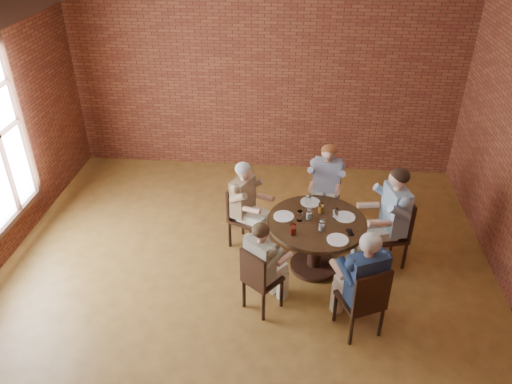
# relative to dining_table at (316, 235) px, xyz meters

# --- Properties ---
(floor) EXTENTS (7.00, 7.00, 0.00)m
(floor) POSITION_rel_dining_table_xyz_m (-0.90, -0.70, -0.53)
(floor) COLOR olive
(floor) RESTS_ON ground
(ceiling) EXTENTS (7.00, 7.00, 0.00)m
(ceiling) POSITION_rel_dining_table_xyz_m (-0.90, -0.70, 2.87)
(ceiling) COLOR silver
(ceiling) RESTS_ON wall_back
(wall_back) EXTENTS (7.00, 0.00, 7.00)m
(wall_back) POSITION_rel_dining_table_xyz_m (-0.90, 2.80, 1.17)
(wall_back) COLOR brown
(wall_back) RESTS_ON ground
(dining_table) EXTENTS (1.25, 1.25, 0.75)m
(dining_table) POSITION_rel_dining_table_xyz_m (0.00, 0.00, 0.00)
(dining_table) COLOR black
(dining_table) RESTS_ON floor
(chair_a) EXTENTS (0.56, 0.56, 0.98)m
(chair_a) POSITION_rel_dining_table_xyz_m (1.02, 0.25, -0.00)
(chair_a) COLOR black
(chair_a) RESTS_ON floor
(diner_a) EXTENTS (0.82, 0.73, 1.41)m
(diner_a) POSITION_rel_dining_table_xyz_m (0.93, 0.23, 0.18)
(diner_a) COLOR #396595
(diner_a) RESTS_ON floor
(chair_b) EXTENTS (0.46, 0.46, 0.91)m
(chair_b) POSITION_rel_dining_table_xyz_m (0.16, 1.10, -0.03)
(chair_b) COLOR black
(chair_b) RESTS_ON floor
(diner_b) EXTENTS (0.58, 0.68, 1.29)m
(diner_b) POSITION_rel_dining_table_xyz_m (0.14, 1.02, 0.12)
(diner_b) COLOR #8189A4
(diner_b) RESTS_ON floor
(chair_c) EXTENTS (0.53, 0.53, 0.91)m
(chair_c) POSITION_rel_dining_table_xyz_m (-1.01, 0.47, -0.03)
(chair_c) COLOR black
(chair_c) RESTS_ON floor
(diner_c) EXTENTS (0.76, 0.71, 1.28)m
(diner_c) POSITION_rel_dining_table_xyz_m (-0.94, 0.44, 0.11)
(diner_c) COLOR brown
(diner_c) RESTS_ON floor
(chair_d) EXTENTS (0.53, 0.53, 0.88)m
(chair_d) POSITION_rel_dining_table_xyz_m (-0.66, -0.83, -0.05)
(chair_d) COLOR black
(chair_d) RESTS_ON floor
(diner_d) EXTENTS (0.72, 0.74, 1.23)m
(diner_d) POSITION_rel_dining_table_xyz_m (-0.62, -0.78, 0.08)
(diner_d) COLOR tan
(diner_d) RESTS_ON floor
(chair_e) EXTENTS (0.58, 0.58, 0.95)m
(chair_e) POSITION_rel_dining_table_xyz_m (0.52, -1.10, -0.02)
(chair_e) COLOR black
(chair_e) RESTS_ON floor
(diner_e) EXTENTS (0.77, 0.83, 1.35)m
(diner_e) POSITION_rel_dining_table_xyz_m (0.48, -1.03, 0.15)
(diner_e) COLOR #1A2A4A
(diner_e) RESTS_ON floor
(plate_a) EXTENTS (0.26, 0.26, 0.01)m
(plate_a) POSITION_rel_dining_table_xyz_m (0.35, 0.12, 0.23)
(plate_a) COLOR white
(plate_a) RESTS_ON dining_table
(plate_b) EXTENTS (0.26, 0.26, 0.01)m
(plate_b) POSITION_rel_dining_table_xyz_m (-0.08, 0.42, 0.23)
(plate_b) COLOR white
(plate_b) RESTS_ON dining_table
(plate_c) EXTENTS (0.26, 0.26, 0.01)m
(plate_c) POSITION_rel_dining_table_xyz_m (-0.42, 0.06, 0.23)
(plate_c) COLOR white
(plate_c) RESTS_ON dining_table
(plate_d) EXTENTS (0.26, 0.26, 0.01)m
(plate_d) POSITION_rel_dining_table_xyz_m (0.24, -0.38, 0.23)
(plate_d) COLOR white
(plate_d) RESTS_ON dining_table
(glass_a) EXTENTS (0.07, 0.07, 0.14)m
(glass_a) POSITION_rel_dining_table_xyz_m (0.23, 0.09, 0.29)
(glass_a) COLOR white
(glass_a) RESTS_ON dining_table
(glass_b) EXTENTS (0.07, 0.07, 0.14)m
(glass_b) POSITION_rel_dining_table_xyz_m (0.05, 0.19, 0.29)
(glass_b) COLOR white
(glass_b) RESTS_ON dining_table
(glass_c) EXTENTS (0.07, 0.07, 0.14)m
(glass_c) POSITION_rel_dining_table_xyz_m (-0.11, 0.35, 0.29)
(glass_c) COLOR white
(glass_c) RESTS_ON dining_table
(glass_d) EXTENTS (0.07, 0.07, 0.14)m
(glass_d) POSITION_rel_dining_table_xyz_m (-0.11, 0.04, 0.29)
(glass_d) COLOR white
(glass_d) RESTS_ON dining_table
(glass_e) EXTENTS (0.07, 0.07, 0.14)m
(glass_e) POSITION_rel_dining_table_xyz_m (-0.22, -0.01, 0.29)
(glass_e) COLOR white
(glass_e) RESTS_ON dining_table
(glass_f) EXTENTS (0.07, 0.07, 0.14)m
(glass_f) POSITION_rel_dining_table_xyz_m (-0.29, -0.30, 0.29)
(glass_f) COLOR white
(glass_f) RESTS_ON dining_table
(glass_g) EXTENTS (0.07, 0.07, 0.14)m
(glass_g) POSITION_rel_dining_table_xyz_m (0.05, -0.19, 0.29)
(glass_g) COLOR white
(glass_g) RESTS_ON dining_table
(smartphone) EXTENTS (0.09, 0.14, 0.01)m
(smartphone) POSITION_rel_dining_table_xyz_m (0.39, -0.21, 0.23)
(smartphone) COLOR black
(smartphone) RESTS_ON dining_table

